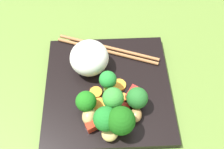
# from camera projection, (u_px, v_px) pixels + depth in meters

# --- Properties ---
(ground_plane) EXTENTS (1.10, 1.10, 0.02)m
(ground_plane) POSITION_uv_depth(u_px,v_px,m) (108.00, 92.00, 0.57)
(ground_plane) COLOR olive
(square_plate) EXTENTS (0.28, 0.28, 0.02)m
(square_plate) POSITION_uv_depth(u_px,v_px,m) (108.00, 88.00, 0.56)
(square_plate) COLOR black
(square_plate) RESTS_ON ground_plane
(rice_mound) EXTENTS (0.11, 0.11, 0.07)m
(rice_mound) POSITION_uv_depth(u_px,v_px,m) (89.00, 58.00, 0.55)
(rice_mound) COLOR white
(rice_mound) RESTS_ON square_plate
(broccoli_floret_0) EXTENTS (0.04, 0.04, 0.06)m
(broccoli_floret_0) POSITION_uv_depth(u_px,v_px,m) (113.00, 99.00, 0.49)
(broccoli_floret_0) COLOR #639F55
(broccoli_floret_0) RESTS_ON square_plate
(broccoli_floret_1) EXTENTS (0.04, 0.04, 0.06)m
(broccoli_floret_1) POSITION_uv_depth(u_px,v_px,m) (108.00, 81.00, 0.52)
(broccoli_floret_1) COLOR olive
(broccoli_floret_1) RESTS_ON square_plate
(broccoli_floret_2) EXTENTS (0.04, 0.04, 0.05)m
(broccoli_floret_2) POSITION_uv_depth(u_px,v_px,m) (86.00, 101.00, 0.50)
(broccoli_floret_2) COLOR #81B754
(broccoli_floret_2) RESTS_ON square_plate
(broccoli_floret_3) EXTENTS (0.05, 0.05, 0.06)m
(broccoli_floret_3) POSITION_uv_depth(u_px,v_px,m) (106.00, 119.00, 0.47)
(broccoli_floret_3) COLOR #82B252
(broccoli_floret_3) RESTS_ON square_plate
(broccoli_floret_4) EXTENTS (0.05, 0.05, 0.07)m
(broccoli_floret_4) POSITION_uv_depth(u_px,v_px,m) (121.00, 121.00, 0.46)
(broccoli_floret_4) COLOR #7EC050
(broccoli_floret_4) RESTS_ON square_plate
(broccoli_floret_5) EXTENTS (0.04, 0.04, 0.06)m
(broccoli_floret_5) POSITION_uv_depth(u_px,v_px,m) (137.00, 98.00, 0.50)
(broccoli_floret_5) COLOR #7DAF4E
(broccoli_floret_5) RESTS_ON square_plate
(carrot_slice_0) EXTENTS (0.02, 0.02, 0.00)m
(carrot_slice_0) POSITION_uv_depth(u_px,v_px,m) (122.00, 97.00, 0.53)
(carrot_slice_0) COLOR #FC9836
(carrot_slice_0) RESTS_ON square_plate
(carrot_slice_1) EXTENTS (0.03, 0.03, 0.00)m
(carrot_slice_1) POSITION_uv_depth(u_px,v_px,m) (119.00, 86.00, 0.55)
(carrot_slice_1) COLOR orange
(carrot_slice_1) RESTS_ON square_plate
(carrot_slice_2) EXTENTS (0.04, 0.04, 0.01)m
(carrot_slice_2) POSITION_uv_depth(u_px,v_px,m) (100.00, 105.00, 0.52)
(carrot_slice_2) COLOR orange
(carrot_slice_2) RESTS_ON square_plate
(carrot_slice_3) EXTENTS (0.03, 0.03, 0.01)m
(carrot_slice_3) POSITION_uv_depth(u_px,v_px,m) (123.00, 119.00, 0.51)
(carrot_slice_3) COLOR orange
(carrot_slice_3) RESTS_ON square_plate
(carrot_slice_4) EXTENTS (0.04, 0.04, 0.01)m
(carrot_slice_4) POSITION_uv_depth(u_px,v_px,m) (112.00, 98.00, 0.53)
(carrot_slice_4) COLOR orange
(carrot_slice_4) RESTS_ON square_plate
(carrot_slice_5) EXTENTS (0.04, 0.04, 0.01)m
(carrot_slice_5) POSITION_uv_depth(u_px,v_px,m) (96.00, 92.00, 0.54)
(carrot_slice_5) COLOR orange
(carrot_slice_5) RESTS_ON square_plate
(pepper_chunk_0) EXTENTS (0.02, 0.02, 0.02)m
(pepper_chunk_0) POSITION_uv_depth(u_px,v_px,m) (91.00, 126.00, 0.49)
(pepper_chunk_0) COLOR red
(pepper_chunk_0) RESTS_ON square_plate
(pepper_chunk_1) EXTENTS (0.04, 0.04, 0.02)m
(pepper_chunk_1) POSITION_uv_depth(u_px,v_px,m) (134.00, 94.00, 0.53)
(pepper_chunk_1) COLOR red
(pepper_chunk_1) RESTS_ON square_plate
(pepper_chunk_2) EXTENTS (0.02, 0.03, 0.01)m
(pepper_chunk_2) POSITION_uv_depth(u_px,v_px,m) (123.00, 108.00, 0.51)
(pepper_chunk_2) COLOR red
(pepper_chunk_2) RESTS_ON square_plate
(chicken_piece_0) EXTENTS (0.03, 0.03, 0.02)m
(chicken_piece_0) POSITION_uv_depth(u_px,v_px,m) (136.00, 115.00, 0.50)
(chicken_piece_0) COLOR #B9854B
(chicken_piece_0) RESTS_ON square_plate
(chicken_piece_1) EXTENTS (0.04, 0.04, 0.03)m
(chicken_piece_1) POSITION_uv_depth(u_px,v_px,m) (89.00, 116.00, 0.50)
(chicken_piece_1) COLOR tan
(chicken_piece_1) RESTS_ON square_plate
(chicken_piece_2) EXTENTS (0.04, 0.04, 0.02)m
(chicken_piece_2) POSITION_uv_depth(u_px,v_px,m) (110.00, 133.00, 0.48)
(chicken_piece_2) COLOR tan
(chicken_piece_2) RESTS_ON square_plate
(chopstick_pair) EXTENTS (0.11, 0.23, 0.01)m
(chopstick_pair) POSITION_uv_depth(u_px,v_px,m) (108.00, 49.00, 0.60)
(chopstick_pair) COLOR #A46A3D
(chopstick_pair) RESTS_ON square_plate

